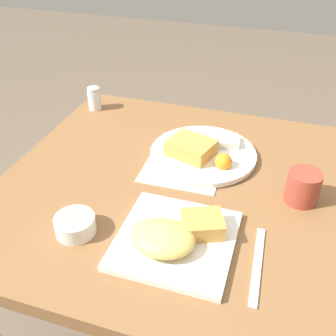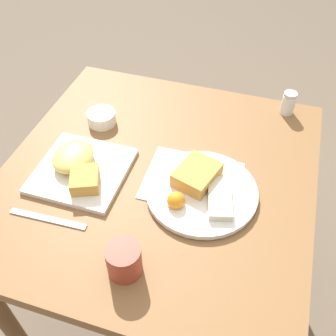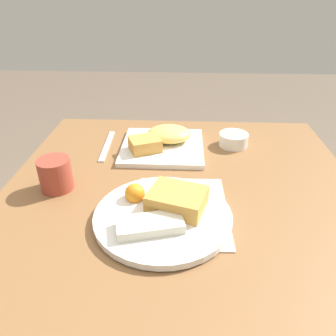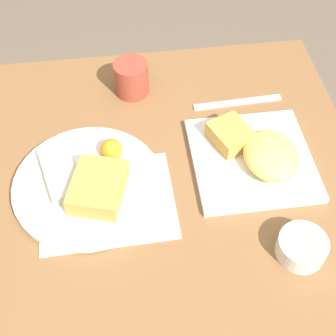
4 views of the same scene
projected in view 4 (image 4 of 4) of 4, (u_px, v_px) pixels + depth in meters
The scene contains 8 objects.
ground_plane at pixel (162, 327), 1.45m from camera, with size 8.00×8.00×0.00m, color brown.
dining_table at pixel (160, 222), 0.96m from camera, with size 0.85×0.83×0.72m.
menu_card at pixel (107, 202), 0.87m from camera, with size 0.20×0.25×0.00m.
plate_square_near at pixel (256, 155), 0.92m from camera, with size 0.23×0.23×0.06m.
plate_oval_far at pixel (89, 182), 0.88m from camera, with size 0.28×0.28×0.05m.
sauce_ramekin at pixel (302, 247), 0.79m from camera, with size 0.08×0.08×0.04m.
butter_knife at pixel (238, 102), 1.04m from camera, with size 0.02×0.20×0.00m.
coffee_mug at pixel (131, 78), 1.03m from camera, with size 0.08×0.08×0.08m.
Camera 4 is at (-0.50, 0.05, 1.45)m, focal length 50.00 mm.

